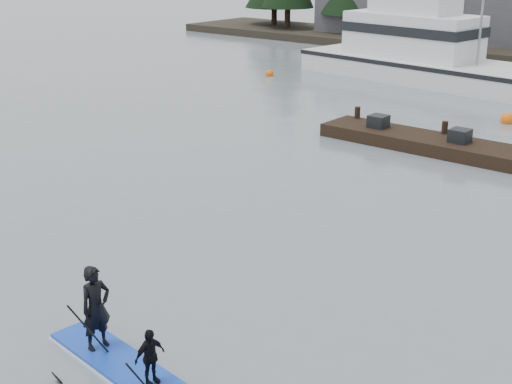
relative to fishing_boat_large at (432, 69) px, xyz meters
The scene contains 7 objects.
ground 30.33m from the fishing_boat_large, 77.51° to the right, with size 160.00×160.00×0.00m, color slate.
waterfront_building 16.30m from the fishing_boat_large, 117.34° to the left, with size 18.00×6.00×5.00m, color #4C4C51.
fishing_boat_large is the anchor object (origin of this frame).
floating_dock 16.33m from the fishing_boat_large, 53.46° to the right, with size 15.27×2.04×0.51m, color black.
buoy_b 10.05m from the fishing_boat_large, 44.19° to the right, with size 0.60×0.60×0.60m, color #FF640C.
buoy_a 9.50m from the fishing_boat_large, 151.14° to the right, with size 0.49×0.49×0.49m, color #FF640C.
paddleboard_duo 31.77m from the fishing_boat_large, 73.74° to the right, with size 3.86×1.38×2.35m.
Camera 1 is at (11.84, -8.16, 7.60)m, focal length 50.00 mm.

